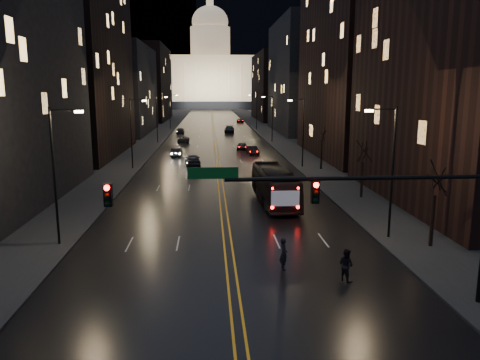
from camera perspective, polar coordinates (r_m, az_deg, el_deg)
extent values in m
plane|color=black|center=(22.30, -0.47, -15.80)|extent=(900.00, 900.00, 0.00)
cube|color=black|center=(150.22, -3.34, 7.09)|extent=(20.00, 320.00, 0.02)
cube|color=black|center=(150.76, -8.71, 7.03)|extent=(8.00, 320.00, 0.16)
cube|color=black|center=(150.97, 2.02, 7.15)|extent=(8.00, 320.00, 0.16)
cube|color=orange|center=(150.22, -3.34, 7.10)|extent=(0.62, 320.00, 0.01)
cube|color=black|center=(76.61, -19.32, 13.31)|extent=(12.00, 30.00, 28.00)
cube|color=black|center=(113.63, -14.07, 10.60)|extent=(12.00, 34.00, 20.00)
cube|color=black|center=(161.12, -11.06, 11.44)|extent=(12.00, 40.00, 24.00)
cube|color=black|center=(45.65, 25.89, 12.34)|extent=(12.00, 26.00, 24.00)
cube|color=black|center=(73.85, 14.40, 17.58)|extent=(12.00, 30.00, 38.00)
cube|color=black|center=(114.09, 7.61, 12.33)|extent=(12.00, 34.00, 26.00)
cube|color=black|center=(161.41, 4.21, 11.25)|extent=(12.00, 40.00, 22.00)
cube|color=black|center=(405.73, 2.22, 18.71)|extent=(520.00, 60.00, 130.00)
cube|color=black|center=(270.00, -3.56, 9.21)|extent=(90.00, 50.00, 4.00)
cube|color=#FFD593|center=(269.95, -3.59, 12.18)|extent=(80.00, 36.00, 24.00)
cylinder|color=beige|center=(271.13, -3.64, 16.41)|extent=(22.00, 22.00, 16.00)
ellipsoid|color=beige|center=(272.40, -3.67, 18.71)|extent=(20.00, 20.00, 17.00)
cylinder|color=#FFD593|center=(273.69, -3.70, 20.48)|extent=(4.00, 4.00, 6.00)
cylinder|color=black|center=(21.30, 14.44, 0.22)|extent=(12.00, 0.18, 0.18)
cube|color=black|center=(20.83, -15.78, -1.77)|extent=(0.35, 0.30, 1.00)
cube|color=black|center=(20.89, 9.14, -1.46)|extent=(0.35, 0.30, 1.00)
sphere|color=#FF0705|center=(20.59, -15.93, -0.93)|extent=(0.24, 0.24, 0.24)
sphere|color=#FF0705|center=(20.64, 9.28, -0.61)|extent=(0.24, 0.24, 0.24)
cube|color=#053F14|center=(20.19, -3.33, 0.84)|extent=(2.20, 0.06, 0.50)
cylinder|color=black|center=(32.72, 18.07, 0.66)|extent=(0.16, 0.16, 9.00)
cylinder|color=black|center=(31.94, 17.01, 8.25)|extent=(1.80, 0.10, 0.10)
cube|color=#F9CE95|center=(31.64, 15.46, 8.13)|extent=(0.50, 0.25, 0.15)
cylinder|color=black|center=(31.95, -21.68, 0.18)|extent=(0.16, 0.16, 9.00)
cylinder|color=black|center=(31.22, -20.66, 7.98)|extent=(1.80, 0.10, 0.10)
cube|color=#F9CE95|center=(30.98, -19.04, 7.88)|extent=(0.50, 0.25, 0.15)
cylinder|color=black|center=(61.35, 7.70, 5.66)|extent=(0.16, 0.16, 9.00)
cylinder|color=black|center=(60.94, 6.97, 9.70)|extent=(1.80, 0.10, 0.10)
cube|color=#F9CE95|center=(60.78, 6.12, 9.62)|extent=(0.50, 0.25, 0.15)
cylinder|color=black|center=(60.94, -13.12, 5.44)|extent=(0.16, 0.16, 9.00)
cylinder|color=black|center=(60.56, -12.44, 9.52)|extent=(1.80, 0.10, 0.10)
cube|color=#F9CE95|center=(60.44, -11.59, 9.45)|extent=(0.50, 0.25, 0.15)
cylinder|color=black|center=(90.86, 3.96, 7.42)|extent=(0.16, 0.16, 9.00)
cylinder|color=black|center=(90.59, 3.42, 10.14)|extent=(1.80, 0.10, 0.10)
cube|color=#F9CE95|center=(90.48, 2.85, 10.08)|extent=(0.50, 0.25, 0.15)
cylinder|color=black|center=(90.59, -10.08, 7.27)|extent=(0.16, 0.16, 9.00)
cylinder|color=black|center=(90.34, -9.60, 10.00)|extent=(1.80, 0.10, 0.10)
cube|color=#F9CE95|center=(90.25, -9.02, 9.96)|extent=(0.50, 0.25, 0.15)
cylinder|color=black|center=(120.62, 2.04, 8.30)|extent=(0.16, 0.16, 9.00)
cylinder|color=black|center=(120.41, 1.63, 10.34)|extent=(1.80, 0.10, 0.10)
cube|color=#F9CE95|center=(120.33, 1.19, 10.30)|extent=(0.50, 0.25, 0.15)
cylinder|color=black|center=(120.41, -8.54, 8.18)|extent=(0.16, 0.16, 9.00)
cylinder|color=black|center=(120.22, -8.16, 10.24)|extent=(1.80, 0.10, 0.10)
cube|color=#F9CE95|center=(120.16, -7.73, 10.20)|extent=(0.50, 0.25, 0.15)
cylinder|color=black|center=(32.33, 22.39, -4.75)|extent=(0.24, 0.24, 3.50)
cylinder|color=black|center=(44.97, 14.63, -0.04)|extent=(0.24, 0.24, 3.50)
cylinder|color=black|center=(60.15, 9.88, 2.86)|extent=(0.24, 0.24, 3.50)
imported|color=black|center=(42.07, 4.23, -0.68)|extent=(3.10, 11.48, 3.17)
imported|color=black|center=(62.97, -5.77, 2.46)|extent=(2.38, 4.94, 1.63)
imported|color=black|center=(72.20, -7.74, 3.38)|extent=(1.61, 4.08, 1.32)
imported|color=black|center=(91.17, -6.91, 4.95)|extent=(2.19, 4.69, 1.30)
imported|color=black|center=(110.07, -7.30, 5.98)|extent=(2.16, 4.84, 1.38)
imported|color=black|center=(73.74, 1.53, 3.63)|extent=(1.89, 4.17, 1.33)
imported|color=black|center=(79.28, 0.21, 4.15)|extent=(2.06, 4.04, 1.32)
imported|color=black|center=(111.50, -1.31, 6.19)|extent=(2.68, 5.71, 1.61)
imported|color=black|center=(146.52, 0.02, 7.26)|extent=(2.49, 4.81, 1.30)
imported|color=black|center=(26.81, 5.34, -8.96)|extent=(0.53, 0.73, 1.86)
imported|color=black|center=(25.83, 12.81, -10.07)|extent=(0.88, 0.99, 1.78)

